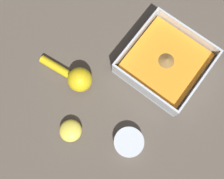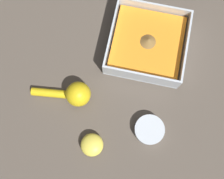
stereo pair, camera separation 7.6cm
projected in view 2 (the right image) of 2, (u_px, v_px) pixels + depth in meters
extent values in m
plane|color=brown|center=(147.00, 54.00, 0.82)|extent=(4.00, 4.00, 0.00)
cube|color=silver|center=(146.00, 46.00, 0.82)|extent=(0.23, 0.23, 0.01)
cube|color=silver|center=(154.00, 9.00, 0.81)|extent=(0.23, 0.01, 0.06)
cube|color=silver|center=(141.00, 77.00, 0.76)|extent=(0.23, 0.01, 0.06)
cube|color=silver|center=(184.00, 49.00, 0.78)|extent=(0.01, 0.22, 0.06)
cube|color=silver|center=(112.00, 35.00, 0.79)|extent=(0.01, 0.22, 0.06)
cube|color=orange|center=(147.00, 44.00, 0.80)|extent=(0.21, 0.21, 0.03)
cone|color=brown|center=(148.00, 40.00, 0.78)|extent=(0.05, 0.05, 0.02)
cylinder|color=silver|center=(149.00, 130.00, 0.75)|extent=(0.09, 0.09, 0.03)
cylinder|color=brown|center=(149.00, 130.00, 0.76)|extent=(0.08, 0.08, 0.01)
sphere|color=yellow|center=(78.00, 94.00, 0.75)|extent=(0.07, 0.07, 0.07)
cylinder|color=yellow|center=(50.00, 93.00, 0.78)|extent=(0.11, 0.04, 0.02)
ellipsoid|color=#EFDB4C|center=(92.00, 145.00, 0.74)|extent=(0.06, 0.06, 0.04)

